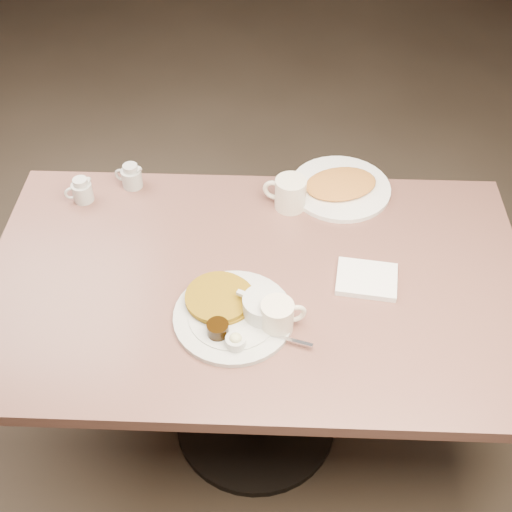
{
  "coord_description": "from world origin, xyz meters",
  "views": [
    {
      "loc": [
        0.05,
        -1.22,
        2.09
      ],
      "look_at": [
        0.0,
        0.02,
        0.82
      ],
      "focal_mm": 46.32,
      "sensor_mm": 36.0,
      "label": 1
    }
  ],
  "objects_px": {
    "main_plate": "(237,311)",
    "creamer_left": "(82,191)",
    "coffee_mug_near": "(278,316)",
    "coffee_mug_far": "(289,193)",
    "creamer_right": "(131,176)",
    "hash_plate": "(340,187)",
    "diner_table": "(256,318)"
  },
  "relations": [
    {
      "from": "diner_table",
      "to": "main_plate",
      "type": "distance_m",
      "value": 0.24
    },
    {
      "from": "main_plate",
      "to": "coffee_mug_far",
      "type": "relative_size",
      "value": 2.86
    },
    {
      "from": "creamer_left",
      "to": "main_plate",
      "type": "bearing_deg",
      "value": -41.67
    },
    {
      "from": "main_plate",
      "to": "hash_plate",
      "type": "relative_size",
      "value": 1.03
    },
    {
      "from": "coffee_mug_near",
      "to": "coffee_mug_far",
      "type": "relative_size",
      "value": 0.88
    },
    {
      "from": "hash_plate",
      "to": "coffee_mug_far",
      "type": "bearing_deg",
      "value": -153.16
    },
    {
      "from": "coffee_mug_far",
      "to": "creamer_right",
      "type": "relative_size",
      "value": 1.49
    },
    {
      "from": "diner_table",
      "to": "coffee_mug_near",
      "type": "distance_m",
      "value": 0.28
    },
    {
      "from": "coffee_mug_far",
      "to": "hash_plate",
      "type": "xyz_separation_m",
      "value": [
        0.16,
        0.08,
        -0.04
      ]
    },
    {
      "from": "coffee_mug_far",
      "to": "creamer_right",
      "type": "height_order",
      "value": "coffee_mug_far"
    },
    {
      "from": "diner_table",
      "to": "hash_plate",
      "type": "xyz_separation_m",
      "value": [
        0.25,
        0.39,
        0.18
      ]
    },
    {
      "from": "main_plate",
      "to": "diner_table",
      "type": "bearing_deg",
      "value": 72.21
    },
    {
      "from": "creamer_left",
      "to": "creamer_right",
      "type": "height_order",
      "value": "same"
    },
    {
      "from": "creamer_left",
      "to": "creamer_right",
      "type": "xyz_separation_m",
      "value": [
        0.14,
        0.07,
        -0.0
      ]
    },
    {
      "from": "hash_plate",
      "to": "main_plate",
      "type": "bearing_deg",
      "value": -119.29
    },
    {
      "from": "diner_table",
      "to": "coffee_mug_far",
      "type": "bearing_deg",
      "value": 73.83
    },
    {
      "from": "creamer_left",
      "to": "hash_plate",
      "type": "relative_size",
      "value": 0.22
    },
    {
      "from": "diner_table",
      "to": "creamer_right",
      "type": "bearing_deg",
      "value": 136.3
    },
    {
      "from": "creamer_right",
      "to": "hash_plate",
      "type": "height_order",
      "value": "creamer_right"
    },
    {
      "from": "main_plate",
      "to": "creamer_right",
      "type": "distance_m",
      "value": 0.63
    },
    {
      "from": "coffee_mug_near",
      "to": "coffee_mug_far",
      "type": "bearing_deg",
      "value": 86.87
    },
    {
      "from": "main_plate",
      "to": "creamer_right",
      "type": "height_order",
      "value": "creamer_right"
    },
    {
      "from": "main_plate",
      "to": "creamer_left",
      "type": "xyz_separation_m",
      "value": [
        -0.5,
        0.45,
        0.01
      ]
    },
    {
      "from": "main_plate",
      "to": "hash_plate",
      "type": "distance_m",
      "value": 0.6
    },
    {
      "from": "creamer_right",
      "to": "hash_plate",
      "type": "xyz_separation_m",
      "value": [
        0.66,
        0.0,
        -0.02
      ]
    },
    {
      "from": "diner_table",
      "to": "coffee_mug_near",
      "type": "xyz_separation_m",
      "value": [
        0.06,
        -0.17,
        0.22
      ]
    },
    {
      "from": "creamer_left",
      "to": "creamer_right",
      "type": "relative_size",
      "value": 0.91
    },
    {
      "from": "main_plate",
      "to": "coffee_mug_near",
      "type": "relative_size",
      "value": 3.24
    },
    {
      "from": "main_plate",
      "to": "coffee_mug_far",
      "type": "height_order",
      "value": "coffee_mug_far"
    },
    {
      "from": "main_plate",
      "to": "creamer_left",
      "type": "height_order",
      "value": "creamer_left"
    },
    {
      "from": "diner_table",
      "to": "hash_plate",
      "type": "bearing_deg",
      "value": 57.25
    },
    {
      "from": "coffee_mug_near",
      "to": "creamer_right",
      "type": "relative_size",
      "value": 1.32
    }
  ]
}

